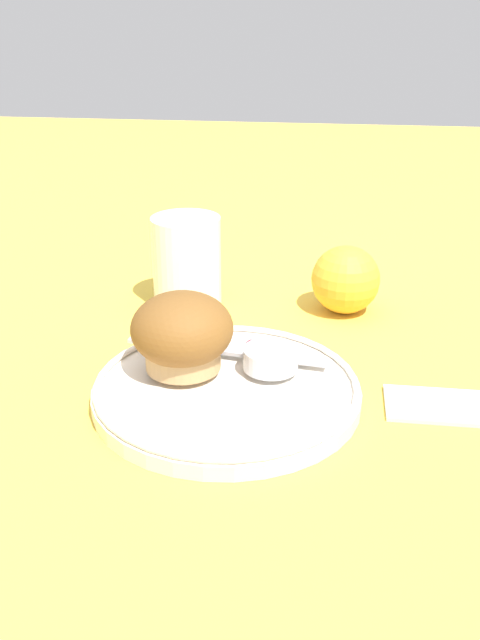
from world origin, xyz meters
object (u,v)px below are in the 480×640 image
muffin (182,333)px  orange_fruit (346,280)px  juice_glass (187,262)px  butter_knife (226,350)px

muffin → orange_fruit: muffin is taller
muffin → orange_fruit: (0.15, 0.19, -0.02)m
muffin → juice_glass: 0.19m
orange_fruit → juice_glass: (-0.18, -0.00, 0.01)m
muffin → orange_fruit: size_ratio=1.20×
butter_knife → orange_fruit: bearing=62.1°
butter_knife → orange_fruit: 0.20m
butter_knife → juice_glass: size_ratio=1.87×
orange_fruit → juice_glass: 0.18m
muffin → orange_fruit: bearing=52.7°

